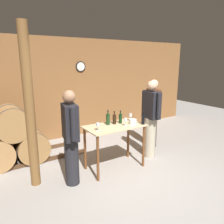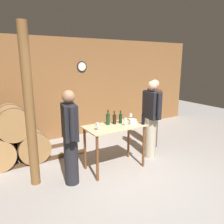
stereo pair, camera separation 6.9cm
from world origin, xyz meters
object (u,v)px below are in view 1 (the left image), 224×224
wine_glass_near_center (108,118)px  person_visitor_with_scarf (153,112)px  wine_bottle_left (114,119)px  wine_glass_near_left (98,125)px  wine_bottle_far_left (108,119)px  wooden_post (30,109)px  ice_bucket (133,122)px  person_host (71,136)px  wine_glass_near_right (125,120)px  wine_glass_far_side (131,115)px  wine_bottle_center (120,118)px  person_visitor_bearded (151,118)px  wine_bottle_right (143,119)px

wine_glass_near_center → person_visitor_with_scarf: person_visitor_with_scarf is taller
wine_bottle_left → person_visitor_with_scarf: 1.40m
wine_glass_near_left → wine_bottle_far_left: bearing=32.3°
wine_glass_near_center → wooden_post: bearing=-179.1°
ice_bucket → person_host: 1.29m
wine_bottle_far_left → wine_glass_near_right: bearing=-46.3°
wooden_post → wine_glass_near_center: (1.51, 0.02, -0.38)m
wine_bottle_left → wine_glass_far_side: bearing=1.0°
wine_bottle_center → person_host: (-1.13, -0.17, -0.11)m
wine_glass_far_side → person_visitor_with_scarf: size_ratio=0.09×
wine_bottle_center → wine_glass_near_right: (-0.02, -0.20, 0.01)m
wooden_post → wine_glass_near_center: size_ratio=21.28×
wine_glass_near_center → person_visitor_bearded: person_visitor_bearded is taller
wine_glass_near_right → wine_glass_far_side: bearing=38.1°
person_visitor_with_scarf → person_visitor_bearded: 0.63m
wine_bottle_left → wine_bottle_center: 0.13m
wine_bottle_left → wine_bottle_center: (0.13, -0.03, 0.00)m
person_visitor_with_scarf → wine_bottle_left: bearing=-165.1°
wine_bottle_center → person_host: size_ratio=0.16×
wooden_post → person_host: size_ratio=1.64×
wine_bottle_left → person_host: (-1.00, -0.19, -0.11)m
wine_bottle_left → person_host: person_host is taller
wooden_post → person_host: 0.80m
wine_glass_near_center → person_host: person_host is taller
wine_bottle_left → wine_bottle_far_left: bearing=171.3°
wine_bottle_left → ice_bucket: size_ratio=1.76×
person_visitor_with_scarf → wine_glass_near_center: bearing=-171.7°
wooden_post → wine_glass_far_side: size_ratio=17.50×
wine_bottle_right → wine_glass_far_side: size_ratio=1.77×
person_host → wine_glass_near_center: bearing=20.1°
wine_bottle_right → wine_glass_near_center: 0.70m
wine_bottle_far_left → wine_bottle_left: (0.14, -0.02, -0.01)m
wine_bottle_right → person_visitor_bearded: (0.43, 0.25, -0.09)m
ice_bucket → person_host: person_host is taller
wine_glass_near_center → person_host: bearing=-159.9°
ice_bucket → wine_glass_far_side: bearing=63.7°
wine_glass_near_center → wine_glass_far_side: size_ratio=0.82×
person_visitor_bearded → wine_bottle_right: bearing=-150.0°
wine_bottle_far_left → wine_bottle_left: 0.14m
wine_bottle_center → person_visitor_bearded: 0.78m
wine_bottle_center → wine_glass_near_left: (-0.61, -0.17, 0.00)m
wine_glass_far_side → person_visitor_bearded: (0.49, -0.08, -0.10)m
wine_bottle_far_left → wine_bottle_right: (0.60, -0.34, -0.01)m
wine_bottle_right → wine_glass_near_left: 0.95m
wine_bottle_right → person_host: size_ratio=0.17×
wine_bottle_right → wine_bottle_left: bearing=145.3°
wine_glass_near_left → ice_bucket: (0.78, -0.02, -0.06)m
wine_glass_near_left → person_visitor_with_scarf: bearing=16.9°
wooden_post → wine_bottle_left: bearing=-4.9°
wine_bottle_center → ice_bucket: size_ratio=1.76×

